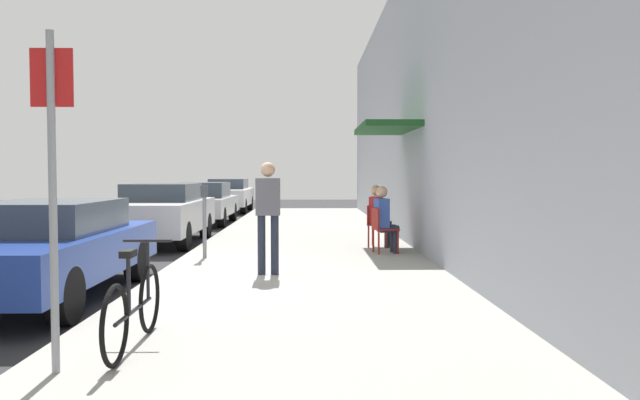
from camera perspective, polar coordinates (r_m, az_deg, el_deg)
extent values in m
plane|color=#2D2D30|center=(9.44, -15.54, -7.66)|extent=(60.00, 60.00, 0.00)
cube|color=#9E9B93|center=(11.12, -1.54, -5.74)|extent=(4.50, 32.00, 0.12)
cube|color=#999EA8|center=(11.35, 10.85, 10.26)|extent=(0.30, 32.00, 6.39)
cube|color=#19471E|center=(12.87, 6.15, 6.70)|extent=(1.10, 2.80, 0.12)
cube|color=navy|center=(8.75, -24.29, -4.64)|extent=(1.80, 4.40, 0.55)
cube|color=#333D47|center=(8.84, -23.96, -1.42)|extent=(1.48, 2.11, 0.41)
cylinder|color=black|center=(9.80, -16.81, -5.41)|extent=(0.22, 0.64, 0.64)
cylinder|color=black|center=(10.34, -25.33, -5.14)|extent=(0.22, 0.64, 0.64)
cylinder|color=black|center=(7.25, -22.72, -8.26)|extent=(0.22, 0.64, 0.64)
cube|color=#B7B7BC|center=(14.74, -14.58, -1.42)|extent=(1.80, 4.40, 0.69)
cube|color=#333D47|center=(14.86, -14.46, 0.73)|extent=(1.48, 2.11, 0.40)
cylinder|color=black|center=(15.95, -10.65, -2.35)|extent=(0.22, 0.64, 0.64)
cylinder|color=black|center=(16.28, -16.16, -2.31)|extent=(0.22, 0.64, 0.64)
cylinder|color=black|center=(13.27, -12.60, -3.33)|extent=(0.22, 0.64, 0.64)
cylinder|color=black|center=(13.68, -19.13, -3.23)|extent=(0.22, 0.64, 0.64)
cube|color=#B7B7BC|center=(20.24, -10.87, -0.54)|extent=(1.80, 4.40, 0.56)
cube|color=#333D47|center=(20.37, -10.81, 0.95)|extent=(1.48, 2.11, 0.48)
cylinder|color=black|center=(21.49, -8.17, -1.10)|extent=(0.22, 0.64, 0.64)
cylinder|color=black|center=(21.74, -12.31, -1.09)|extent=(0.22, 0.64, 0.64)
cylinder|color=black|center=(18.79, -9.19, -1.62)|extent=(0.22, 0.64, 0.64)
cylinder|color=black|center=(19.08, -13.90, -1.60)|extent=(0.22, 0.64, 0.64)
cube|color=silver|center=(26.47, -8.56, 0.30)|extent=(1.80, 4.40, 0.68)
cube|color=#333D47|center=(26.61, -8.52, 1.50)|extent=(1.48, 2.11, 0.43)
cylinder|color=black|center=(27.75, -6.57, -0.30)|extent=(0.22, 0.64, 0.64)
cylinder|color=black|center=(27.95, -9.80, -0.30)|extent=(0.22, 0.64, 0.64)
cylinder|color=black|center=(25.04, -7.16, -0.60)|extent=(0.22, 0.64, 0.64)
cylinder|color=black|center=(25.26, -10.74, -0.59)|extent=(0.22, 0.64, 0.64)
cylinder|color=slate|center=(11.26, -10.74, -2.55)|extent=(0.07, 0.07, 1.10)
cube|color=#383D42|center=(11.23, -10.77, 0.81)|extent=(0.12, 0.10, 0.22)
cylinder|color=gray|center=(5.04, -23.70, -0.30)|extent=(0.06, 0.06, 2.60)
cube|color=red|center=(5.10, -23.79, 10.43)|extent=(0.32, 0.02, 0.44)
torus|color=black|center=(6.14, -15.64, -8.84)|extent=(0.04, 0.66, 0.66)
torus|color=black|center=(5.16, -18.62, -11.05)|extent=(0.04, 0.66, 0.66)
cylinder|color=black|center=(5.65, -17.00, -9.85)|extent=(0.04, 1.05, 0.04)
cylinder|color=black|center=(5.46, -17.46, -7.61)|extent=(0.04, 0.04, 0.50)
cube|color=black|center=(5.42, -17.50, -4.80)|extent=(0.10, 0.20, 0.06)
cylinder|color=black|center=(6.05, -15.79, -6.33)|extent=(0.03, 0.03, 0.56)
cylinder|color=black|center=(6.01, -15.82, -3.69)|extent=(0.46, 0.03, 0.03)
cylinder|color=maroon|center=(12.06, 6.75, -3.74)|extent=(0.04, 0.04, 0.45)
cylinder|color=maroon|center=(11.70, 7.30, -3.94)|extent=(0.04, 0.04, 0.45)
cylinder|color=maroon|center=(11.95, 5.01, -3.79)|extent=(0.04, 0.04, 0.45)
cylinder|color=maroon|center=(11.59, 5.51, -3.99)|extent=(0.04, 0.04, 0.45)
cube|color=maroon|center=(11.80, 6.15, -2.71)|extent=(0.51, 0.51, 0.03)
cube|color=maroon|center=(11.73, 5.19, -1.73)|extent=(0.10, 0.44, 0.40)
cylinder|color=#232838|center=(11.97, 6.83, -3.74)|extent=(0.11, 0.11, 0.47)
cylinder|color=#232838|center=(11.91, 6.24, -2.64)|extent=(0.38, 0.20, 0.14)
cylinder|color=#232838|center=(11.78, 7.12, -3.84)|extent=(0.11, 0.11, 0.47)
cylinder|color=#232838|center=(11.72, 6.52, -2.72)|extent=(0.38, 0.20, 0.14)
cube|color=#334C99|center=(11.75, 5.78, -1.23)|extent=(0.28, 0.39, 0.56)
sphere|color=tan|center=(11.74, 5.79, 0.76)|extent=(0.22, 0.22, 0.22)
cylinder|color=maroon|center=(12.95, 6.58, -3.32)|extent=(0.04, 0.04, 0.45)
cylinder|color=maroon|center=(12.58, 6.25, -3.48)|extent=(0.04, 0.04, 0.45)
cylinder|color=maroon|center=(13.03, 4.94, -3.27)|extent=(0.04, 0.04, 0.45)
cylinder|color=maroon|center=(12.66, 4.56, -3.44)|extent=(0.04, 0.04, 0.45)
cube|color=maroon|center=(12.79, 5.58, -2.31)|extent=(0.56, 0.56, 0.03)
cube|color=maroon|center=(12.81, 4.69, -1.37)|extent=(0.17, 0.43, 0.40)
cylinder|color=#232838|center=(12.87, 6.46, -3.31)|extent=(0.11, 0.11, 0.47)
cylinder|color=#232838|center=(12.87, 5.90, -2.25)|extent=(0.39, 0.25, 0.14)
cylinder|color=#232838|center=(12.67, 6.28, -3.40)|extent=(0.11, 0.11, 0.47)
cylinder|color=#232838|center=(12.68, 5.71, -2.33)|extent=(0.39, 0.25, 0.14)
cube|color=#B22626|center=(12.78, 5.24, -0.94)|extent=(0.32, 0.41, 0.56)
sphere|color=tan|center=(12.76, 5.25, 0.90)|extent=(0.22, 0.22, 0.22)
cylinder|color=#232838|center=(9.28, -5.49, -4.20)|extent=(0.12, 0.12, 0.90)
cylinder|color=#232838|center=(9.26, -4.25, -4.21)|extent=(0.12, 0.12, 0.90)
cube|color=#595960|center=(9.21, -4.89, 0.31)|extent=(0.36, 0.22, 0.56)
sphere|color=tan|center=(9.21, -4.90, 2.86)|extent=(0.22, 0.22, 0.22)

